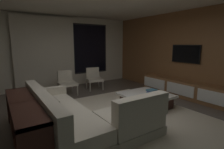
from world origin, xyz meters
TOP-DOWN VIEW (x-y plane):
  - floor at (0.00, 0.00)m, footprint 9.20×9.20m
  - back_wall_with_window at (-0.06, 3.62)m, footprint 6.60×0.30m
  - media_wall at (3.06, 0.00)m, footprint 0.12×7.80m
  - area_rug at (0.35, -0.10)m, footprint 3.20×3.80m
  - sectional_couch at (-0.85, -0.12)m, footprint 1.98×2.50m
  - coffee_table at (1.16, 0.13)m, footprint 1.16×1.16m
  - book_stack_on_coffee_table at (1.29, 0.05)m, footprint 0.30×0.20m
  - accent_chair_near_window at (0.92, 2.61)m, footprint 0.64×0.65m
  - accent_chair_by_curtain at (-0.16, 2.49)m, footprint 0.55×0.57m
  - media_console at (2.77, 0.05)m, footprint 0.46×3.10m
  - mounted_tv at (2.95, 0.25)m, footprint 0.05×0.97m
  - console_table_behind_couch at (-1.76, 0.01)m, footprint 0.40×2.10m

SIDE VIEW (x-z plane):
  - floor at x=0.00m, z-range 0.00..0.00m
  - area_rug at x=0.35m, z-range 0.00..0.01m
  - coffee_table at x=1.16m, z-range 0.01..0.37m
  - media_console at x=2.77m, z-range -0.01..0.51m
  - sectional_couch at x=-0.85m, z-range -0.12..0.70m
  - console_table_behind_couch at x=-1.76m, z-range 0.05..0.79m
  - book_stack_on_coffee_table at x=1.29m, z-range 0.36..0.48m
  - accent_chair_near_window at x=0.92m, z-range 0.04..0.82m
  - accent_chair_by_curtain at x=-0.16m, z-range 0.04..0.82m
  - back_wall_with_window at x=-0.06m, z-range -0.01..2.69m
  - mounted_tv at x=2.95m, z-range 1.07..1.63m
  - media_wall at x=3.06m, z-range 0.00..2.70m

